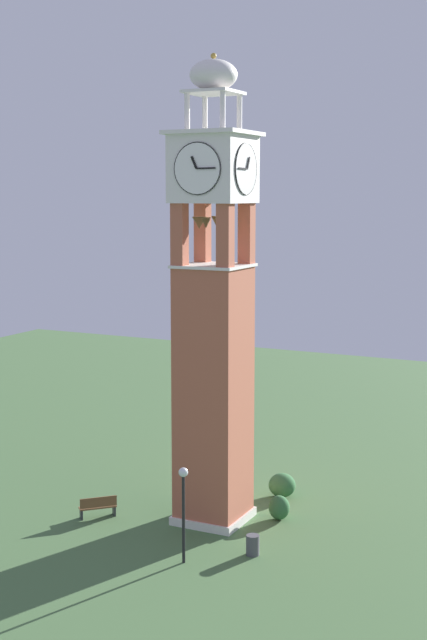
% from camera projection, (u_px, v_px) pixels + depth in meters
% --- Properties ---
extents(ground, '(80.00, 80.00, 0.00)m').
position_uv_depth(ground, '(213.00, 520.00, 37.78)').
color(ground, '#476B3D').
extents(clock_tower, '(3.21, 3.21, 19.44)m').
position_uv_depth(clock_tower, '(213.00, 328.00, 36.59)').
color(clock_tower, '#AD5B42').
rests_on(clock_tower, ground).
extents(park_bench, '(1.44, 1.44, 0.95)m').
position_uv_depth(park_bench, '(98.00, 507.00, 37.98)').
color(park_bench, brown).
rests_on(park_bench, ground).
extents(lamp_post, '(0.36, 0.36, 3.74)m').
position_uv_depth(lamp_post, '(183.00, 497.00, 33.03)').
color(lamp_post, black).
rests_on(lamp_post, ground).
extents(trash_bin, '(0.52, 0.52, 0.80)m').
position_uv_depth(trash_bin, '(253.00, 545.00, 34.05)').
color(trash_bin, '#4C4C51').
rests_on(trash_bin, ground).
extents(shrub_near_entry, '(0.90, 0.90, 1.05)m').
position_uv_depth(shrub_near_entry, '(279.00, 508.00, 37.75)').
color(shrub_near_entry, '#336638').
rests_on(shrub_near_entry, ground).
extents(shrub_left_of_tower, '(1.25, 1.25, 1.10)m').
position_uv_depth(shrub_left_of_tower, '(282.00, 485.00, 40.58)').
color(shrub_left_of_tower, '#336638').
rests_on(shrub_left_of_tower, ground).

